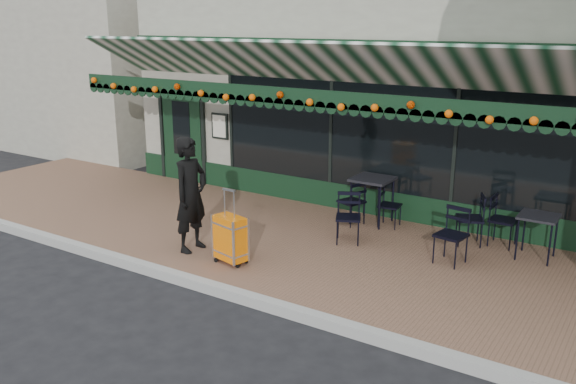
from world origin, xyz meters
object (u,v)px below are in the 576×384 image
Objects in this scene: chair_b_left at (351,202)px; chair_a_front at (451,236)px; woman at (191,195)px; cafe_table_a at (539,220)px; suitcase at (230,239)px; chair_b_front at (348,218)px; cafe_table_b at (373,182)px; chair_a_left at (470,219)px; chair_b_right at (390,206)px; chair_a_right at (503,221)px.

chair_a_front is at bearing 88.16° from chair_b_left.
chair_b_left is (1.54, 2.51, -0.51)m from woman.
chair_a_front is at bearing -66.79° from woman.
chair_a_front is at bearing -139.01° from cafe_table_a.
suitcase is 1.38× the size of chair_b_front.
cafe_table_b is 0.96× the size of chair_a_front.
suitcase is 2.06m from chair_b_front.
chair_a_left is (3.62, 2.63, -0.49)m from woman.
cafe_table_a is 1.07m from chair_a_left.
chair_a_left is 1.96m from chair_b_front.
woman is at bearing -123.15° from cafe_table_b.
chair_a_front is (2.77, 1.79, 0.05)m from suitcase.
chair_b_right is 1.13m from chair_b_front.
chair_a_left is at bearing -4.45° from cafe_table_b.
cafe_table_b is at bearing 78.80° from chair_b_right.
chair_a_left reaches higher than chair_a_right.
chair_a_front is (-0.47, -1.19, 0.01)m from chair_a_right.
woman is 4.50m from chair_a_left.
chair_a_front is 1.81m from chair_b_right.
chair_a_right is 2.58m from chair_b_left.
woman is at bearing 126.22° from chair_a_right.
chair_b_front is at bearing 43.95° from chair_b_left.
chair_a_right is at bearing 3.68° from chair_b_front.
woman is at bearing -78.23° from chair_a_left.
chair_b_left is at bearing 99.19° from chair_a_right.
chair_b_left is (-2.08, -0.13, -0.02)m from chair_a_left.
chair_b_front reaches higher than chair_b_right.
cafe_table_b is at bearing 157.59° from chair_a_front.
chair_b_right is (0.64, 0.24, -0.03)m from chair_b_left.
cafe_table_a is at bearing -3.96° from cafe_table_b.
chair_a_left is at bearing 113.36° from chair_b_left.
woman is 2.11× the size of chair_a_front.
woman is 2.25× the size of chair_b_left.
chair_b_left is 0.68m from chair_b_right.
suitcase reaches higher than chair_b_right.
cafe_table_a is 0.81× the size of chair_a_left.
chair_b_right is at bearing -118.60° from chair_a_left.
woman is 1.59× the size of suitcase.
cafe_table_a is 1.39m from chair_a_front.
cafe_table_a is at bearing -6.88° from chair_b_front.
woman is 2.14× the size of chair_a_left.
woman is 4.03m from chair_a_front.
chair_b_right is at bearing -4.99° from cafe_table_b.
suitcase is at bearing -138.36° from chair_a_front.
chair_b_front is (-1.70, -0.04, -0.02)m from chair_a_front.
chair_a_front reaches higher than chair_b_front.
chair_b_left is at bearing -178.74° from cafe_table_a.
cafe_table_b is 1.19m from chair_b_front.
suitcase reaches higher than chair_a_right.
chair_a_left is 1.01× the size of chair_a_right.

